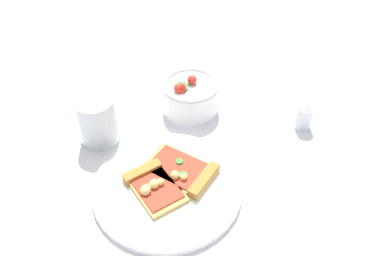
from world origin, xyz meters
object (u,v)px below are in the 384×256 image
Objects in this scene: plate at (169,186)px; pizza_slice_far at (153,184)px; pizza_slice_near at (184,172)px; pepper_shaker at (304,115)px; salad_bowl at (190,96)px; soda_glass at (98,121)px.

pizza_slice_far is (0.02, -0.02, 0.01)m from plate.
pizza_slice_near is at bearing 157.62° from plate.
pizza_slice_far is at bearing -32.16° from pepper_shaker.
plate is 0.24m from salad_bowl.
soda_glass is at bearing -34.84° from salad_bowl.
pizza_slice_far reaches higher than plate.
pepper_shaker reaches higher than pizza_slice_far.
salad_bowl reaches higher than pizza_slice_far.
salad_bowl is at bearing -75.84° from pepper_shaker.
soda_glass is 0.44m from pepper_shaker.
salad_bowl is at bearing -161.83° from plate.
plate is 0.33m from pepper_shaker.
salad_bowl reaches higher than plate.
soda_glass reaches higher than salad_bowl.
pizza_slice_near is 0.21m from soda_glass.
pizza_slice_near is 2.08× the size of pepper_shaker.
salad_bowl is 0.25m from pepper_shaker.
pizza_slice_far is at bearing -47.41° from plate.
soda_glass reaches higher than plate.
plate is 2.04× the size of pizza_slice_near.
soda_glass is at bearing -104.35° from plate.
salad_bowl is 1.21× the size of soda_glass.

